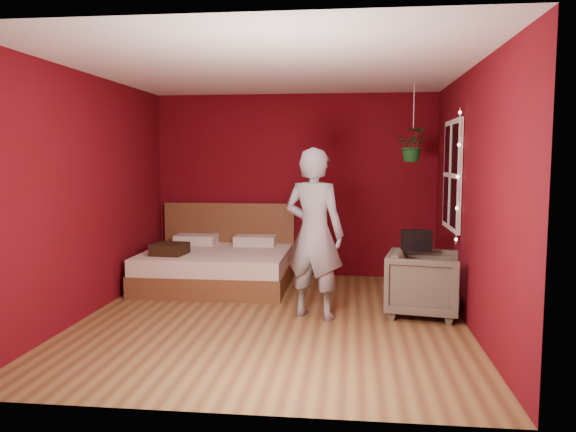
{
  "coord_description": "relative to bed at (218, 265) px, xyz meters",
  "views": [
    {
      "loc": [
        0.82,
        -5.77,
        1.71
      ],
      "look_at": [
        0.12,
        0.4,
        1.05
      ],
      "focal_mm": 35.0,
      "sensor_mm": 36.0,
      "label": 1
    }
  ],
  "objects": [
    {
      "name": "room_walls",
      "position": [
        0.95,
        -1.48,
        1.41
      ],
      "size": [
        4.04,
        4.54,
        2.62
      ],
      "color": "#5B0914",
      "rests_on": "ground"
    },
    {
      "name": "handbag",
      "position": [
        2.48,
        -1.08,
        0.54
      ],
      "size": [
        0.33,
        0.2,
        0.22
      ],
      "primitive_type": "cube",
      "rotation": [
        0.0,
        0.0,
        0.15
      ],
      "color": "black",
      "rests_on": "armchair"
    },
    {
      "name": "bed",
      "position": [
        0.0,
        0.0,
        0.0
      ],
      "size": [
        1.9,
        1.62,
        1.05
      ],
      "color": "brown",
      "rests_on": "ground"
    },
    {
      "name": "armchair",
      "position": [
        2.55,
        -1.18,
        0.08
      ],
      "size": [
        0.88,
        0.86,
        0.7
      ],
      "primitive_type": "imported",
      "rotation": [
        0.0,
        0.0,
        1.4
      ],
      "color": "#686352",
      "rests_on": "ground"
    },
    {
      "name": "window",
      "position": [
        2.92,
        -0.58,
        1.23
      ],
      "size": [
        0.05,
        0.97,
        1.27
      ],
      "color": "white",
      "rests_on": "room_walls"
    },
    {
      "name": "fairy_lights",
      "position": [
        2.89,
        -1.11,
        1.23
      ],
      "size": [
        0.04,
        0.04,
        1.45
      ],
      "color": "silver",
      "rests_on": "room_walls"
    },
    {
      "name": "floor",
      "position": [
        0.95,
        -1.48,
        -0.27
      ],
      "size": [
        4.5,
        4.5,
        0.0
      ],
      "primitive_type": "plane",
      "color": "olive",
      "rests_on": "ground"
    },
    {
      "name": "person",
      "position": [
        1.38,
        -1.39,
        0.63
      ],
      "size": [
        0.77,
        0.64,
        1.81
      ],
      "primitive_type": "imported",
      "rotation": [
        0.0,
        0.0,
        2.78
      ],
      "color": "gray",
      "rests_on": "ground"
    },
    {
      "name": "hanging_plant",
      "position": [
        2.51,
        -0.21,
        1.58
      ],
      "size": [
        0.46,
        0.43,
        0.95
      ],
      "color": "silver",
      "rests_on": "room_walls"
    },
    {
      "name": "throw_pillow",
      "position": [
        -0.52,
        -0.43,
        0.27
      ],
      "size": [
        0.44,
        0.44,
        0.14
      ],
      "primitive_type": "cube",
      "rotation": [
        0.0,
        0.0,
        -0.1
      ],
      "color": "#311E10",
      "rests_on": "bed"
    }
  ]
}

